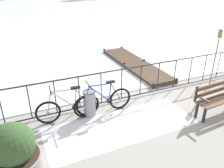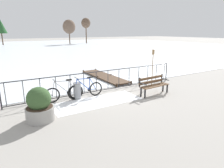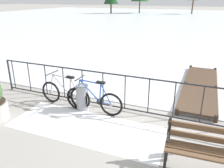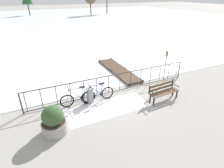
# 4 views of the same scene
# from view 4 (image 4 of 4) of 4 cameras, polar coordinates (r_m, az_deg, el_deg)

# --- Properties ---
(ground_plane) EXTENTS (160.00, 160.00, 0.00)m
(ground_plane) POSITION_cam_4_polar(r_m,az_deg,el_deg) (9.82, 0.71, -2.69)
(ground_plane) COLOR #9E9991
(frozen_pond) EXTENTS (80.00, 56.00, 0.03)m
(frozen_pond) POSITION_cam_4_polar(r_m,az_deg,el_deg) (36.58, -20.28, 17.75)
(frozen_pond) COLOR silver
(frozen_pond) RESTS_ON ground
(snow_patch) EXTENTS (3.90, 1.47, 0.01)m
(snow_patch) POSITION_cam_4_polar(r_m,az_deg,el_deg) (8.56, -1.29, -7.55)
(snow_patch) COLOR white
(snow_patch) RESTS_ON ground
(railing_fence) EXTENTS (9.06, 0.06, 1.07)m
(railing_fence) POSITION_cam_4_polar(r_m,az_deg,el_deg) (9.56, 0.72, 0.23)
(railing_fence) COLOR #232328
(railing_fence) RESTS_ON ground
(bicycle_near_railing) EXTENTS (1.71, 0.52, 0.97)m
(bicycle_near_railing) POSITION_cam_4_polar(r_m,az_deg,el_deg) (8.75, -10.58, -4.40)
(bicycle_near_railing) COLOR black
(bicycle_near_railing) RESTS_ON ground
(bicycle_second) EXTENTS (1.71, 0.52, 0.97)m
(bicycle_second) POSITION_cam_4_polar(r_m,az_deg,el_deg) (8.93, -4.49, -3.28)
(bicycle_second) COLOR black
(bicycle_second) RESTS_ON ground
(park_bench) EXTENTS (1.63, 0.58, 0.89)m
(park_bench) POSITION_cam_4_polar(r_m,az_deg,el_deg) (9.33, 15.77, -1.90)
(park_bench) COLOR brown
(park_bench) RESTS_ON ground
(planter_with_shrub) EXTENTS (0.95, 0.95, 1.18)m
(planter_with_shrub) POSITION_cam_4_polar(r_m,az_deg,el_deg) (7.27, -17.91, -11.04)
(planter_with_shrub) COLOR #9E9B96
(planter_with_shrub) RESTS_ON ground
(trash_bin) EXTENTS (0.35, 0.35, 0.73)m
(trash_bin) POSITION_cam_4_polar(r_m,az_deg,el_deg) (8.87, -6.93, -3.61)
(trash_bin) COLOR gray
(trash_bin) RESTS_ON ground
(oar_upright) EXTENTS (0.04, 0.16, 1.98)m
(oar_upright) POSITION_cam_4_polar(r_m,az_deg,el_deg) (10.75, 16.41, 5.58)
(oar_upright) COLOR #937047
(oar_upright) RESTS_ON ground
(wooden_dock) EXTENTS (1.10, 4.58, 0.20)m
(wooden_dock) POSITION_cam_4_polar(r_m,az_deg,el_deg) (12.44, 2.00, 4.54)
(wooden_dock) COLOR #4C3828
(wooden_dock) RESTS_ON ground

